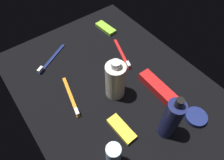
% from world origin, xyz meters
% --- Properties ---
extents(ground_plane, '(0.84, 0.64, 0.01)m').
position_xyz_m(ground_plane, '(0.00, 0.00, -0.01)').
color(ground_plane, black).
extents(lotion_bottle, '(0.05, 0.05, 0.19)m').
position_xyz_m(lotion_bottle, '(-0.25, -0.03, 0.08)').
color(lotion_bottle, '#191E4C').
rests_on(lotion_bottle, ground_plane).
extents(bodywash_bottle, '(0.07, 0.07, 0.16)m').
position_xyz_m(bodywash_bottle, '(-0.03, 0.01, 0.07)').
color(bodywash_bottle, silver).
rests_on(bodywash_bottle, ground_plane).
extents(deodorant_stick, '(0.04, 0.04, 0.11)m').
position_xyz_m(deodorant_stick, '(-0.22, 0.16, 0.05)').
color(deodorant_stick, silver).
rests_on(deodorant_stick, ground_plane).
extents(toothbrush_orange, '(0.18, 0.05, 0.02)m').
position_xyz_m(toothbrush_orange, '(0.04, 0.15, 0.01)').
color(toothbrush_orange, orange).
rests_on(toothbrush_orange, ground_plane).
extents(toothbrush_red, '(0.17, 0.07, 0.02)m').
position_xyz_m(toothbrush_red, '(0.09, -0.13, 0.01)').
color(toothbrush_red, red).
rests_on(toothbrush_red, ground_plane).
extents(toothbrush_navy, '(0.10, 0.16, 0.02)m').
position_xyz_m(toothbrush_navy, '(0.25, 0.13, 0.01)').
color(toothbrush_navy, navy).
rests_on(toothbrush_navy, ground_plane).
extents(toothpaste_box_red, '(0.18, 0.05, 0.03)m').
position_xyz_m(toothpaste_box_red, '(-0.13, -0.12, 0.02)').
color(toothpaste_box_red, red).
rests_on(toothpaste_box_red, ground_plane).
extents(snack_bar_yellow, '(0.11, 0.04, 0.01)m').
position_xyz_m(snack_bar_yellow, '(-0.16, 0.08, 0.01)').
color(snack_bar_yellow, yellow).
rests_on(snack_bar_yellow, ground_plane).
extents(snack_bar_lime, '(0.11, 0.05, 0.01)m').
position_xyz_m(snack_bar_lime, '(0.28, -0.17, 0.01)').
color(snack_bar_lime, '#8CD133').
rests_on(snack_bar_lime, ground_plane).
extents(cream_tin_left, '(0.07, 0.07, 0.02)m').
position_xyz_m(cream_tin_left, '(-0.28, -0.14, 0.01)').
color(cream_tin_left, navy).
rests_on(cream_tin_left, ground_plane).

